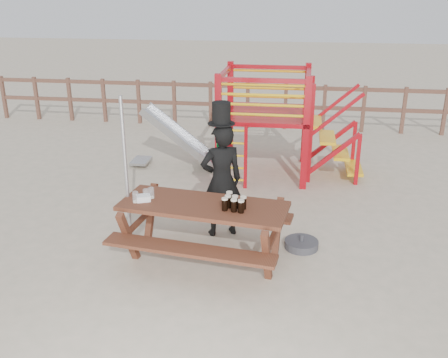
# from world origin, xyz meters

# --- Properties ---
(ground) EXTENTS (60.00, 60.00, 0.00)m
(ground) POSITION_xyz_m (0.00, 0.00, 0.00)
(ground) COLOR beige
(ground) RESTS_ON ground
(back_fence) EXTENTS (15.09, 0.09, 1.20)m
(back_fence) POSITION_xyz_m (0.00, 7.00, 0.74)
(back_fence) COLOR brown
(back_fence) RESTS_ON ground
(playground_fort) EXTENTS (4.71, 1.84, 2.10)m
(playground_fort) POSITION_xyz_m (0.12, 3.58, 1.07)
(playground_fort) COLOR #AA0B14
(playground_fort) RESTS_ON ground
(picnic_table) EXTENTS (2.38, 1.79, 0.86)m
(picnic_table) POSITION_xyz_m (-0.33, -0.10, 0.54)
(picnic_table) COLOR brown
(picnic_table) RESTS_ON ground
(man_with_hat) EXTENTS (0.75, 0.64, 2.04)m
(man_with_hat) POSITION_xyz_m (-0.22, 0.75, 0.91)
(man_with_hat) COLOR black
(man_with_hat) RESTS_ON ground
(metal_pole) EXTENTS (0.05, 0.05, 2.25)m
(metal_pole) POSITION_xyz_m (-1.40, -0.00, 1.12)
(metal_pole) COLOR #B2B2B7
(metal_pole) RESTS_ON ground
(parasol_base) EXTENTS (0.49, 0.49, 0.21)m
(parasol_base) POSITION_xyz_m (0.99, 0.47, 0.06)
(parasol_base) COLOR #3B3B40
(parasol_base) RESTS_ON ground
(paper_bag) EXTENTS (0.22, 0.20, 0.08)m
(paper_bag) POSITION_xyz_m (-1.14, -0.12, 0.90)
(paper_bag) COLOR white
(paper_bag) RESTS_ON picnic_table
(stout_pints) EXTENTS (0.31, 0.33, 0.17)m
(stout_pints) POSITION_xyz_m (0.08, -0.19, 0.94)
(stout_pints) COLOR black
(stout_pints) RESTS_ON picnic_table
(empty_glasses) EXTENTS (0.25, 0.25, 0.15)m
(empty_glasses) POSITION_xyz_m (-1.14, -0.09, 0.92)
(empty_glasses) COLOR silver
(empty_glasses) RESTS_ON picnic_table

